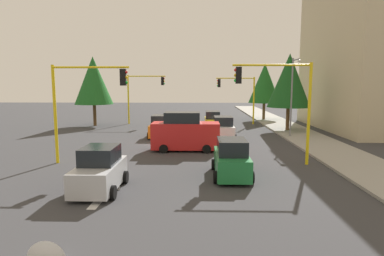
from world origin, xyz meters
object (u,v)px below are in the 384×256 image
object	(u,v)px
tree_roadside_far	(265,83)
car_white	(223,129)
street_lamp_curbside	(293,89)
traffic_signal_far_left	(239,91)
tree_opposite_side	(93,81)
delivery_van_red	(185,133)
traffic_signal_near_right	(84,94)
tree_roadside_mid	(289,81)
car_orange	(161,127)
car_yellow	(213,121)
traffic_signal_near_left	(279,93)
car_green	(231,159)
traffic_signal_far_right	(143,89)
car_silver	(100,171)

from	to	relation	value
tree_roadside_far	car_white	world-z (taller)	tree_roadside_far
street_lamp_curbside	traffic_signal_far_left	bearing A→B (deg)	-161.31
tree_opposite_side	car_white	xyz separation A→B (m)	(8.83, 14.13, -4.27)
tree_roadside_far	traffic_signal_far_left	bearing A→B (deg)	-43.63
delivery_van_red	traffic_signal_far_left	bearing A→B (deg)	160.65
tree_opposite_side	delivery_van_red	world-z (taller)	tree_opposite_side
delivery_van_red	traffic_signal_near_right	bearing A→B (deg)	-55.37
tree_roadside_mid	delivery_van_red	xyz separation A→B (m)	(10.00, -9.93, -3.82)
tree_opposite_side	tree_roadside_far	size ratio (longest dim) A/B	1.05
traffic_signal_near_right	car_orange	distance (m)	11.04
tree_roadside_far	car_orange	size ratio (longest dim) A/B	1.95
delivery_van_red	car_yellow	bearing A→B (deg)	167.77
car_white	delivery_van_red	bearing A→B (deg)	-30.68
tree_opposite_side	car_orange	size ratio (longest dim) A/B	2.05
delivery_van_red	street_lamp_curbside	bearing A→B (deg)	121.56
traffic_signal_near_left	car_orange	distance (m)	13.33
traffic_signal_far_left	tree_opposite_side	bearing A→B (deg)	-83.17
street_lamp_curbside	tree_opposite_side	world-z (taller)	tree_opposite_side
tree_roadside_far	car_green	world-z (taller)	tree_roadside_far
traffic_signal_near_left	tree_opposite_side	xyz separation A→B (m)	(-18.00, -16.74, 0.95)
traffic_signal_far_left	traffic_signal_far_right	size ratio (longest dim) A/B	0.96
traffic_signal_far_right	car_green	distance (m)	24.43
car_white	traffic_signal_near_right	bearing A→B (deg)	-44.01
car_orange	delivery_van_red	bearing A→B (deg)	22.34
tree_roadside_mid	street_lamp_curbside	bearing A→B (deg)	-10.33
tree_roadside_mid	car_silver	world-z (taller)	tree_roadside_mid
traffic_signal_far_left	delivery_van_red	bearing A→B (deg)	-19.35
traffic_signal_far_right	tree_roadside_far	xyz separation A→B (m)	(-4.00, 15.22, 0.76)
traffic_signal_far_left	traffic_signal_near_right	xyz separation A→B (m)	(20.00, -11.41, 0.17)
traffic_signal_near_left	car_white	bearing A→B (deg)	-164.12
traffic_signal_near_right	car_white	distance (m)	13.16
traffic_signal_near_left	car_silver	bearing A→B (deg)	-60.77
tree_roadside_mid	car_yellow	distance (m)	8.71
street_lamp_curbside	traffic_signal_near_left	bearing A→B (deg)	-19.78
tree_roadside_mid	car_yellow	xyz separation A→B (m)	(-0.89, -7.57, -4.21)
car_green	car_yellow	world-z (taller)	same
traffic_signal_far_right	car_green	bearing A→B (deg)	20.52
tree_roadside_far	delivery_van_red	size ratio (longest dim) A/B	1.55
traffic_signal_near_right	car_silver	distance (m)	6.49
car_green	car_white	world-z (taller)	same
traffic_signal_near_right	street_lamp_curbside	world-z (taller)	street_lamp_curbside
traffic_signal_far_left	delivery_van_red	distance (m)	17.17
delivery_van_red	car_orange	bearing A→B (deg)	-157.66
tree_roadside_mid	delivery_van_red	world-z (taller)	tree_roadside_mid
tree_roadside_far	delivery_van_red	world-z (taller)	tree_roadside_far
tree_opposite_side	car_orange	bearing A→B (deg)	47.10
traffic_signal_far_left	car_orange	world-z (taller)	traffic_signal_far_left
traffic_signal_near_right	delivery_van_red	world-z (taller)	traffic_signal_near_right
car_silver	traffic_signal_far_left	bearing A→B (deg)	160.22
tree_opposite_side	car_green	world-z (taller)	tree_opposite_side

